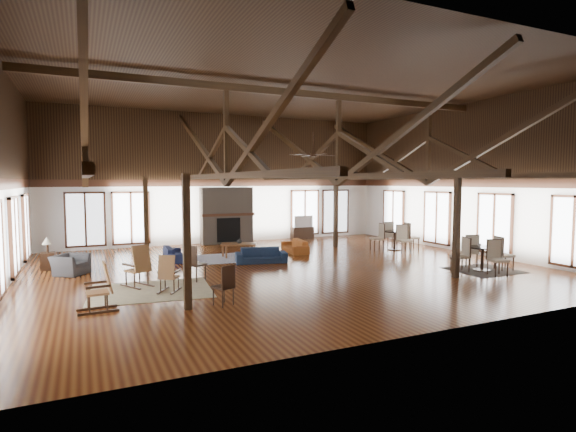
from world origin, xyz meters
name	(u,v)px	position (x,y,z in m)	size (l,w,h in m)	color
floor	(286,268)	(0.00, 0.00, 0.00)	(16.00, 16.00, 0.00)	brown
ceiling	(286,84)	(0.00, 0.00, 6.00)	(16.00, 14.00, 0.02)	black
wall_back	(224,179)	(0.00, 7.00, 3.00)	(16.00, 0.02, 6.00)	white
wall_front	(440,175)	(0.00, -7.00, 3.00)	(16.00, 0.02, 6.00)	white
wall_right	(467,178)	(8.00, 0.00, 3.00)	(0.02, 14.00, 6.00)	white
roof_truss	(286,146)	(0.00, 0.00, 4.03)	(15.60, 14.07, 3.14)	#301F0D
post_grid	(286,222)	(0.00, 0.00, 1.52)	(8.16, 7.16, 3.05)	#301F0D
fireplace	(227,216)	(0.00, 6.67, 1.29)	(2.50, 0.69, 2.60)	#6D6053
ceiling_fan	(313,154)	(0.50, -1.00, 3.73)	(1.60, 1.60, 0.75)	black
sofa_navy_front	(261,255)	(-0.39, 1.24, 0.26)	(1.80, 0.70, 0.53)	#15223B
sofa_navy_left	(175,253)	(-3.08, 3.02, 0.25)	(0.66, 1.69, 0.49)	#161E3F
sofa_orange	(295,246)	(1.71, 2.87, 0.25)	(0.68, 1.73, 0.51)	#974C1D
coffee_table	(239,245)	(-0.71, 2.80, 0.45)	(1.48, 1.09, 0.51)	brown
vase	(239,241)	(-0.67, 2.80, 0.61)	(0.20, 0.20, 0.21)	#B2B2B2
armchair	(70,265)	(-6.49, 1.81, 0.31)	(0.95, 0.83, 0.62)	#303033
side_table_lamp	(48,257)	(-7.17, 2.92, 0.41)	(0.43, 0.43, 1.09)	black
rocking_chair_a	(139,267)	(-4.74, -0.82, 0.55)	(0.85, 1.02, 1.16)	brown
rocking_chair_b	(168,275)	(-4.13, -1.74, 0.46)	(0.74, 0.86, 0.99)	brown
rocking_chair_c	(102,288)	(-5.75, -2.82, 0.52)	(0.88, 0.51, 1.09)	brown
side_chair_a	(194,260)	(-3.23, -0.75, 0.61)	(0.62, 0.62, 1.05)	black
side_chair_b	(226,282)	(-3.14, -3.59, 0.55)	(0.53, 0.53, 0.95)	black
cafe_table_near	(482,254)	(5.56, -3.08, 0.54)	(2.12, 2.12, 1.08)	black
cafe_table_far	(395,237)	(5.79, 1.68, 0.56)	(2.18, 2.18, 1.11)	black
cup_near	(479,245)	(5.52, -2.99, 0.82)	(0.11, 0.11, 0.09)	#B2B2B2
cup_far	(393,230)	(5.71, 1.71, 0.85)	(0.12, 0.12, 0.09)	#B2B2B2
tv_console	(302,233)	(3.98, 6.75, 0.29)	(1.14, 0.43, 0.57)	black
television	(303,221)	(4.00, 6.75, 0.86)	(1.01, 0.13, 0.58)	#B2B2B2
rug_tan	(151,291)	(-4.52, -1.41, 0.01)	(3.05, 2.40, 0.01)	#C3B587
rug_navy	(235,257)	(-0.89, 2.64, 0.01)	(2.89, 2.16, 0.01)	#191C47
rug_dark	(484,270)	(5.68, -3.06, 0.01)	(2.00, 1.81, 0.01)	black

